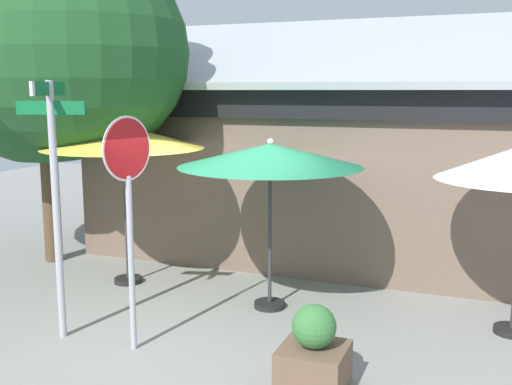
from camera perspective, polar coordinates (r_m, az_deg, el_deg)
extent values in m
cube|color=gray|center=(7.99, -4.14, -13.06)|extent=(28.00, 28.00, 0.10)
cube|color=#705B4C|center=(11.62, 7.49, 2.40)|extent=(8.44, 4.32, 3.17)
cube|color=#B7BABF|center=(11.41, 7.55, 13.46)|extent=(8.94, 4.85, 1.54)
cube|color=black|center=(9.40, 4.36, 8.32)|extent=(7.84, 0.16, 0.44)
cylinder|color=#A8AAB2|center=(7.65, -18.36, -1.82)|extent=(0.09, 0.09, 3.15)
cube|color=#116B38|center=(7.51, -18.96, 9.27)|extent=(0.26, 0.81, 0.16)
cube|color=#116B38|center=(7.52, -18.87, 7.60)|extent=(0.81, 0.26, 0.16)
cube|color=white|center=(7.11, -20.44, 9.20)|extent=(0.05, 0.07, 0.16)
cylinder|color=#A8AAB2|center=(7.18, -11.73, -6.67)|extent=(0.07, 0.07, 2.08)
cylinder|color=white|center=(6.93, -12.11, 4.08)|extent=(0.16, 0.72, 0.74)
cylinder|color=red|center=(6.93, -12.11, 4.08)|extent=(0.17, 0.68, 0.69)
cylinder|color=black|center=(9.93, -12.00, -8.10)|extent=(0.44, 0.44, 0.08)
cylinder|color=#333335|center=(9.67, -12.22, -2.10)|extent=(0.05, 0.05, 2.20)
cone|color=#EAD14C|center=(9.50, -12.48, 5.17)|extent=(2.50, 2.50, 0.36)
sphere|color=silver|center=(9.49, -12.53, 6.42)|extent=(0.08, 0.08, 0.08)
cylinder|color=black|center=(8.66, 1.30, -10.56)|extent=(0.44, 0.44, 0.08)
cylinder|color=#333335|center=(8.37, 1.32, -4.20)|extent=(0.05, 0.05, 2.06)
cone|color=#1E724C|center=(8.18, 1.35, 3.55)|extent=(2.54, 2.54, 0.31)
sphere|color=silver|center=(8.16, 1.36, 4.86)|extent=(0.08, 0.08, 0.08)
cylinder|color=black|center=(8.44, 23.03, -11.91)|extent=(0.44, 0.44, 0.08)
cylinder|color=brown|center=(11.29, -18.84, -0.35)|extent=(0.31, 0.31, 2.35)
sphere|color=#1E4C23|center=(11.19, -19.67, 14.48)|extent=(4.63, 4.63, 4.63)
sphere|color=#1E4C23|center=(9.91, -16.05, 12.68)|extent=(3.28, 3.28, 3.28)
cube|color=brown|center=(6.44, 5.46, -16.19)|extent=(0.67, 0.67, 0.46)
sphere|color=#387538|center=(6.26, 5.52, -12.50)|extent=(0.46, 0.46, 0.46)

